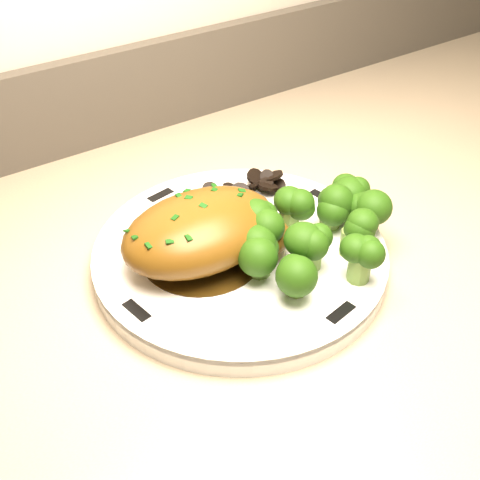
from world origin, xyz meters
TOP-DOWN VIEW (x-y plane):
  - counter at (-0.35, 1.67)m, footprint 2.25×0.74m
  - plate at (-0.43, 1.68)m, footprint 0.35×0.35m
  - rim_accent_0 at (-0.30, 1.70)m, footprint 0.02×0.03m
  - rim_accent_1 at (-0.45, 1.81)m, footprint 0.03×0.02m
  - rim_accent_2 at (-0.56, 1.66)m, footprint 0.02×0.03m
  - rim_accent_3 at (-0.41, 1.55)m, footprint 0.03×0.02m
  - gravy_pool at (-0.47, 1.69)m, footprint 0.12×0.12m
  - chicken_breast at (-0.46, 1.69)m, footprint 0.16×0.11m
  - mushroom_pile at (-0.37, 1.74)m, footprint 0.09×0.07m
  - broccoli_florets at (-0.37, 1.63)m, footprint 0.17×0.13m

SIDE VIEW (x-z plane):
  - counter at x=-0.35m, z-range -0.06..1.03m
  - plate at x=-0.43m, z-range 0.97..0.99m
  - rim_accent_0 at x=-0.30m, z-range 0.99..0.99m
  - rim_accent_1 at x=-0.45m, z-range 0.99..0.99m
  - rim_accent_2 at x=-0.56m, z-range 0.99..0.99m
  - rim_accent_3 at x=-0.41m, z-range 0.99..0.99m
  - gravy_pool at x=-0.47m, z-range 0.99..0.99m
  - mushroom_pile at x=-0.37m, z-range 0.98..1.01m
  - broccoli_florets at x=-0.37m, z-range 0.99..1.04m
  - chicken_breast at x=-0.46m, z-range 0.99..1.05m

